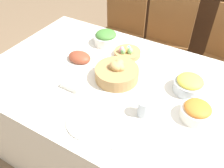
{
  "coord_description": "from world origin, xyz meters",
  "views": [
    {
      "loc": [
        0.5,
        -0.96,
        1.67
      ],
      "look_at": [
        -0.02,
        -0.08,
        0.77
      ],
      "focal_mm": 38.0,
      "sensor_mm": 36.0,
      "label": 1
    }
  ],
  "objects_px": {
    "chair_far_center": "(163,44)",
    "butter_dish": "(72,85)",
    "chair_far_left": "(120,32)",
    "fork": "(67,110)",
    "sideboard": "(192,17)",
    "bread_basket": "(117,72)",
    "ham_platter": "(80,58)",
    "carrot_bowl": "(197,111)",
    "green_salad_bowl": "(106,38)",
    "egg_basket": "(127,52)",
    "knife": "(117,133)",
    "dinner_plate": "(91,121)",
    "spoon": "(122,136)",
    "pineapple_bowl": "(189,84)",
    "drinking_cup": "(144,108)"
  },
  "relations": [
    {
      "from": "butter_dish",
      "to": "ham_platter",
      "type": "bearing_deg",
      "value": 116.28
    },
    {
      "from": "chair_far_left",
      "to": "green_salad_bowl",
      "type": "distance_m",
      "value": 0.66
    },
    {
      "from": "dinner_plate",
      "to": "ham_platter",
      "type": "bearing_deg",
      "value": 131.92
    },
    {
      "from": "chair_far_center",
      "to": "egg_basket",
      "type": "xyz_separation_m",
      "value": [
        -0.06,
        -0.63,
        0.26
      ]
    },
    {
      "from": "sideboard",
      "to": "spoon",
      "type": "distance_m",
      "value": 1.97
    },
    {
      "from": "chair_far_center",
      "to": "green_salad_bowl",
      "type": "bearing_deg",
      "value": -117.78
    },
    {
      "from": "spoon",
      "to": "butter_dish",
      "type": "bearing_deg",
      "value": 160.68
    },
    {
      "from": "pineapple_bowl",
      "to": "butter_dish",
      "type": "relative_size",
      "value": 1.45
    },
    {
      "from": "bread_basket",
      "to": "ham_platter",
      "type": "height_order",
      "value": "bread_basket"
    },
    {
      "from": "sideboard",
      "to": "drinking_cup",
      "type": "height_order",
      "value": "sideboard"
    },
    {
      "from": "fork",
      "to": "butter_dish",
      "type": "xyz_separation_m",
      "value": [
        -0.09,
        0.16,
        0.01
      ]
    },
    {
      "from": "green_salad_bowl",
      "to": "ham_platter",
      "type": "bearing_deg",
      "value": -97.67
    },
    {
      "from": "carrot_bowl",
      "to": "fork",
      "type": "relative_size",
      "value": 0.9
    },
    {
      "from": "sideboard",
      "to": "bread_basket",
      "type": "height_order",
      "value": "sideboard"
    },
    {
      "from": "sideboard",
      "to": "butter_dish",
      "type": "height_order",
      "value": "sideboard"
    },
    {
      "from": "dinner_plate",
      "to": "spoon",
      "type": "distance_m",
      "value": 0.18
    },
    {
      "from": "bread_basket",
      "to": "green_salad_bowl",
      "type": "distance_m",
      "value": 0.41
    },
    {
      "from": "dinner_plate",
      "to": "drinking_cup",
      "type": "relative_size",
      "value": 2.64
    },
    {
      "from": "chair_far_center",
      "to": "butter_dish",
      "type": "relative_size",
      "value": 7.61
    },
    {
      "from": "knife",
      "to": "butter_dish",
      "type": "bearing_deg",
      "value": 155.94
    },
    {
      "from": "dinner_plate",
      "to": "butter_dish",
      "type": "height_order",
      "value": "butter_dish"
    },
    {
      "from": "pineapple_bowl",
      "to": "carrot_bowl",
      "type": "bearing_deg",
      "value": -63.13
    },
    {
      "from": "egg_basket",
      "to": "pineapple_bowl",
      "type": "relative_size",
      "value": 1.04
    },
    {
      "from": "egg_basket",
      "to": "dinner_plate",
      "type": "height_order",
      "value": "egg_basket"
    },
    {
      "from": "bread_basket",
      "to": "butter_dish",
      "type": "relative_size",
      "value": 2.2
    },
    {
      "from": "fork",
      "to": "butter_dish",
      "type": "height_order",
      "value": "butter_dish"
    },
    {
      "from": "chair_far_center",
      "to": "ham_platter",
      "type": "height_order",
      "value": "chair_far_center"
    },
    {
      "from": "drinking_cup",
      "to": "butter_dish",
      "type": "relative_size",
      "value": 0.78
    },
    {
      "from": "dinner_plate",
      "to": "carrot_bowl",
      "type": "bearing_deg",
      "value": 33.29
    },
    {
      "from": "butter_dish",
      "to": "chair_far_center",
      "type": "bearing_deg",
      "value": 80.16
    },
    {
      "from": "green_salad_bowl",
      "to": "pineapple_bowl",
      "type": "bearing_deg",
      "value": -16.47
    },
    {
      "from": "sideboard",
      "to": "fork",
      "type": "bearing_deg",
      "value": -94.7
    },
    {
      "from": "chair_far_left",
      "to": "fork",
      "type": "relative_size",
      "value": 5.15
    },
    {
      "from": "dinner_plate",
      "to": "knife",
      "type": "xyz_separation_m",
      "value": [
        0.15,
        0.0,
        -0.0
      ]
    },
    {
      "from": "bread_basket",
      "to": "egg_basket",
      "type": "xyz_separation_m",
      "value": [
        -0.06,
        0.25,
        -0.02
      ]
    },
    {
      "from": "ham_platter",
      "to": "carrot_bowl",
      "type": "distance_m",
      "value": 0.81
    },
    {
      "from": "pineapple_bowl",
      "to": "fork",
      "type": "xyz_separation_m",
      "value": [
        -0.51,
        -0.48,
        -0.05
      ]
    },
    {
      "from": "chair_far_left",
      "to": "fork",
      "type": "height_order",
      "value": "chair_far_left"
    },
    {
      "from": "chair_far_left",
      "to": "knife",
      "type": "bearing_deg",
      "value": -62.45
    },
    {
      "from": "sideboard",
      "to": "dinner_plate",
      "type": "bearing_deg",
      "value": -90.3
    },
    {
      "from": "egg_basket",
      "to": "drinking_cup",
      "type": "relative_size",
      "value": 1.93
    },
    {
      "from": "carrot_bowl",
      "to": "green_salad_bowl",
      "type": "xyz_separation_m",
      "value": [
        -0.77,
        0.38,
        0.0
      ]
    },
    {
      "from": "knife",
      "to": "ham_platter",
      "type": "bearing_deg",
      "value": 140.26
    },
    {
      "from": "sideboard",
      "to": "dinner_plate",
      "type": "xyz_separation_m",
      "value": [
        -0.01,
        -1.95,
        0.24
      ]
    },
    {
      "from": "bread_basket",
      "to": "pineapple_bowl",
      "type": "xyz_separation_m",
      "value": [
        0.41,
        0.11,
        -0.0
      ]
    },
    {
      "from": "chair_far_left",
      "to": "drinking_cup",
      "type": "height_order",
      "value": "chair_far_left"
    },
    {
      "from": "ham_platter",
      "to": "pineapple_bowl",
      "type": "distance_m",
      "value": 0.72
    },
    {
      "from": "egg_basket",
      "to": "knife",
      "type": "height_order",
      "value": "egg_basket"
    },
    {
      "from": "carrot_bowl",
      "to": "fork",
      "type": "height_order",
      "value": "carrot_bowl"
    },
    {
      "from": "sideboard",
      "to": "drinking_cup",
      "type": "xyz_separation_m",
      "value": [
        0.2,
        -1.77,
        0.28
      ]
    }
  ]
}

